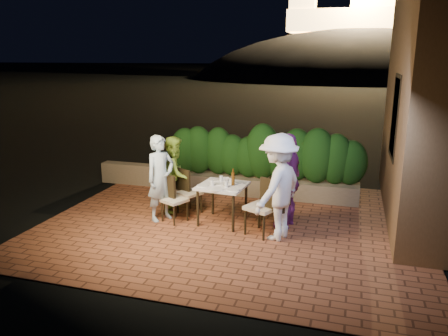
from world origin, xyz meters
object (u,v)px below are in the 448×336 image
at_px(diner_green, 175,174).
at_px(chair_right_back, 271,202).
at_px(dining_table, 222,204).
at_px(parapet_lamp, 169,164).
at_px(diner_white, 278,187).
at_px(diner_purple, 288,181).
at_px(diner_blue, 161,178).
at_px(chair_left_back, 189,192).
at_px(chair_left_front, 174,199).
at_px(bowl, 225,179).
at_px(chair_right_front, 262,206).
at_px(beer_bottle, 233,177).

bearing_deg(diner_green, chair_right_back, -107.36).
xyz_separation_m(dining_table, parapet_lamp, (-1.92, 1.90, 0.20)).
bearing_deg(chair_right_back, diner_white, 104.51).
bearing_deg(diner_purple, diner_white, 3.03).
xyz_separation_m(diner_blue, diner_white, (2.30, -0.25, 0.09)).
bearing_deg(chair_left_back, dining_table, 5.57).
height_order(chair_left_back, diner_blue, diner_blue).
xyz_separation_m(chair_left_front, diner_white, (2.02, -0.23, 0.48)).
height_order(bowl, chair_left_front, chair_left_front).
bearing_deg(chair_left_front, chair_left_back, 103.61).
relative_size(bowl, chair_left_front, 0.20).
height_order(chair_left_front, parapet_lamp, chair_left_front).
xyz_separation_m(chair_left_back, parapet_lamp, (-1.12, 1.59, 0.13)).
bearing_deg(diner_white, diner_green, -89.71).
distance_m(diner_purple, parapet_lamp, 3.56).
bearing_deg(diner_blue, diner_white, -66.21).
bearing_deg(chair_right_front, diner_green, 3.21).
height_order(chair_right_front, diner_green, diner_green).
bearing_deg(chair_left_back, bowl, 26.59).
relative_size(chair_left_front, diner_blue, 0.54).
relative_size(dining_table, chair_right_front, 0.80).
bearing_deg(chair_right_front, dining_table, 1.69).
xyz_separation_m(chair_right_back, parapet_lamp, (-2.80, 1.70, 0.15)).
xyz_separation_m(dining_table, diner_green, (-1.13, 0.41, 0.40)).
relative_size(diner_white, parapet_lamp, 13.18).
bearing_deg(dining_table, diner_purple, 9.27).
bearing_deg(chair_left_front, dining_table, 37.42).
relative_size(chair_left_front, chair_left_back, 1.01).
distance_m(chair_left_front, diner_purple, 2.18).
distance_m(diner_green, diner_white, 2.40).
relative_size(chair_left_back, diner_purple, 0.50).
height_order(chair_right_front, diner_purple, diner_purple).
bearing_deg(chair_right_back, beer_bottle, 7.98).
distance_m(dining_table, diner_white, 1.31).
bearing_deg(chair_left_back, chair_right_front, 5.12).
bearing_deg(diner_white, chair_right_front, -85.07).
distance_m(beer_bottle, bowl, 0.40).
distance_m(dining_table, diner_purple, 1.31).
distance_m(chair_left_back, parapet_lamp, 1.95).
distance_m(chair_right_back, diner_white, 0.83).
distance_m(chair_left_front, diner_blue, 0.48).
xyz_separation_m(bowl, diner_white, (1.16, -0.73, 0.15)).
bearing_deg(diner_green, beer_bottle, -117.40).
xyz_separation_m(dining_table, bowl, (-0.05, 0.31, 0.40)).
xyz_separation_m(beer_bottle, bowl, (-0.24, 0.28, -0.14)).
distance_m(diner_white, parapet_lamp, 3.84).
height_order(dining_table, diner_purple, diner_purple).
relative_size(chair_right_back, diner_purple, 0.48).
bearing_deg(diner_white, dining_table, -90.16).
bearing_deg(chair_right_front, diner_white, -171.47).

